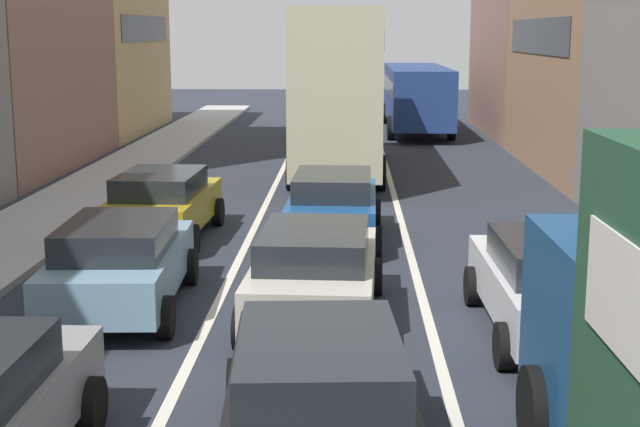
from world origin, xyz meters
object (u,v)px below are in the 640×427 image
object	(u,v)px
sedan_centre_lane_second	(319,397)
sedan_right_lane_behind_truck	(551,283)
sedan_left_lane_fourth	(163,203)
bus_far_queue_secondary	(416,93)
bus_mid_queue_primary	(338,83)
sedan_left_lane_third	(120,262)
coupe_centre_lane_fourth	(333,204)
hatchback_centre_lane_third	(315,271)

from	to	relation	value
sedan_centre_lane_second	sedan_right_lane_behind_truck	bearing A→B (deg)	-40.28
sedan_left_lane_fourth	bus_far_queue_secondary	size ratio (longest dim) A/B	0.42
sedan_left_lane_fourth	bus_mid_queue_primary	size ratio (longest dim) A/B	0.41
sedan_centre_lane_second	bus_mid_queue_primary	distance (m)	20.16
sedan_centre_lane_second	sedan_left_lane_fourth	bearing A→B (deg)	15.97
sedan_centre_lane_second	sedan_left_lane_third	xyz separation A→B (m)	(-3.36, 5.41, 0.00)
coupe_centre_lane_fourth	bus_mid_queue_primary	bearing A→B (deg)	1.55
coupe_centre_lane_fourth	bus_far_queue_secondary	world-z (taller)	bus_far_queue_secondary
sedan_right_lane_behind_truck	sedan_left_lane_third	bearing A→B (deg)	80.40
sedan_right_lane_behind_truck	sedan_centre_lane_second	bearing A→B (deg)	142.49
coupe_centre_lane_fourth	bus_mid_queue_primary	world-z (taller)	bus_mid_queue_primary
sedan_left_lane_third	bus_mid_queue_primary	world-z (taller)	bus_mid_queue_primary
sedan_left_lane_fourth	sedan_right_lane_behind_truck	distance (m)	9.28
sedan_centre_lane_second	sedan_right_lane_behind_truck	world-z (taller)	same
sedan_right_lane_behind_truck	bus_mid_queue_primary	distance (m)	16.16
sedan_centre_lane_second	coupe_centre_lane_fourth	bearing A→B (deg)	-3.25
hatchback_centre_lane_third	sedan_left_lane_fourth	xyz separation A→B (m)	(-3.49, 5.55, 0.00)
bus_far_queue_secondary	sedan_right_lane_behind_truck	bearing A→B (deg)	-179.96
hatchback_centre_lane_third	bus_far_queue_secondary	distance (m)	27.71
bus_mid_queue_primary	bus_far_queue_secondary	size ratio (longest dim) A/B	1.00
sedan_centre_lane_second	sedan_left_lane_fourth	distance (m)	11.13
bus_mid_queue_primary	sedan_left_lane_fourth	bearing A→B (deg)	159.37
sedan_left_lane_fourth	sedan_left_lane_third	bearing A→B (deg)	-174.11
sedan_left_lane_third	sedan_right_lane_behind_truck	size ratio (longest dim) A/B	1.01
sedan_centre_lane_second	hatchback_centre_lane_third	distance (m)	4.95
sedan_centre_lane_second	hatchback_centre_lane_third	world-z (taller)	same
sedan_left_lane_fourth	sedan_centre_lane_second	bearing A→B (deg)	-158.57
hatchback_centre_lane_third	sedan_left_lane_third	xyz separation A→B (m)	(-3.14, 0.46, 0.00)
bus_far_queue_secondary	sedan_left_lane_fourth	bearing A→B (deg)	162.39
hatchback_centre_lane_third	sedan_left_lane_fourth	bearing A→B (deg)	34.52
sedan_left_lane_fourth	sedan_right_lane_behind_truck	xyz separation A→B (m)	(6.97, -6.13, 0.00)
sedan_left_lane_third	sedan_left_lane_fourth	distance (m)	5.10
sedan_left_lane_fourth	bus_far_queue_secondary	distance (m)	23.03
sedan_left_lane_third	bus_far_queue_secondary	world-z (taller)	bus_far_queue_secondary
bus_far_queue_secondary	bus_mid_queue_primary	bearing A→B (deg)	164.97
sedan_left_lane_third	bus_mid_queue_primary	bearing A→B (deg)	-15.33
coupe_centre_lane_fourth	sedan_right_lane_behind_truck	distance (m)	6.93
sedan_right_lane_behind_truck	bus_mid_queue_primary	size ratio (longest dim) A/B	0.41
coupe_centre_lane_fourth	hatchback_centre_lane_third	bearing A→B (deg)	179.62
bus_mid_queue_primary	bus_far_queue_secondary	world-z (taller)	bus_mid_queue_primary
sedan_centre_lane_second	bus_mid_queue_primary	xyz separation A→B (m)	(-0.05, 20.06, 2.03)
sedan_centre_lane_second	coupe_centre_lane_fourth	distance (m)	10.46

